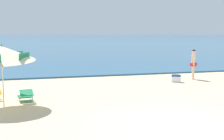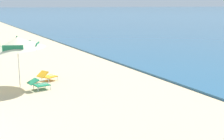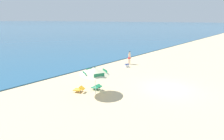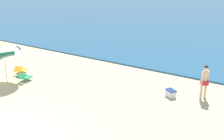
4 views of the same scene
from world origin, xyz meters
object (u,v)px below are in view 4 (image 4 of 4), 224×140
(person_standing_near_shore, at_px, (205,80))
(lounge_chair_beside_umbrella, at_px, (25,77))
(cooler_box, at_px, (171,93))
(beach_umbrella_striped_main, at_px, (3,49))
(lounge_chair_under_umbrella, at_px, (20,70))

(person_standing_near_shore, bearing_deg, lounge_chair_beside_umbrella, -160.48)
(cooler_box, bearing_deg, person_standing_near_shore, 24.31)
(lounge_chair_beside_umbrella, bearing_deg, person_standing_near_shore, 19.52)
(lounge_chair_beside_umbrella, xyz_separation_m, person_standing_near_shore, (9.40, 3.33, 0.74))
(person_standing_near_shore, relative_size, cooler_box, 2.90)
(beach_umbrella_striped_main, bearing_deg, cooler_box, 20.92)
(person_standing_near_shore, bearing_deg, lounge_chair_under_umbrella, -166.37)
(beach_umbrella_striped_main, relative_size, lounge_chair_beside_umbrella, 2.83)
(beach_umbrella_striped_main, distance_m, cooler_box, 9.51)
(lounge_chair_beside_umbrella, bearing_deg, cooler_box, 18.64)
(beach_umbrella_striped_main, xyz_separation_m, lounge_chair_under_umbrella, (-0.55, 1.38, -1.70))
(beach_umbrella_striped_main, distance_m, lounge_chair_under_umbrella, 2.26)
(cooler_box, bearing_deg, lounge_chair_beside_umbrella, -161.36)
(lounge_chair_under_umbrella, xyz_separation_m, person_standing_near_shore, (10.71, 2.60, 0.75))
(lounge_chair_under_umbrella, relative_size, person_standing_near_shore, 0.59)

